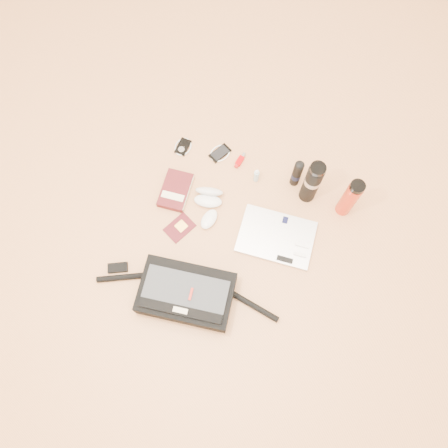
# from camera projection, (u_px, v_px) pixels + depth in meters

# --- Properties ---
(ground) EXTENTS (4.00, 4.00, 0.00)m
(ground) POSITION_uv_depth(u_px,v_px,m) (221.00, 247.00, 2.09)
(ground) COLOR tan
(ground) RESTS_ON ground
(messenger_bag) EXTENTS (0.84, 0.35, 0.12)m
(messenger_bag) POSITION_uv_depth(u_px,v_px,m) (186.00, 293.00, 1.96)
(messenger_bag) COLOR black
(messenger_bag) RESTS_ON ground
(laptop) EXTENTS (0.39, 0.30, 0.03)m
(laptop) POSITION_uv_depth(u_px,v_px,m) (276.00, 237.00, 2.10)
(laptop) COLOR silver
(laptop) RESTS_ON ground
(book) EXTENTS (0.17, 0.23, 0.04)m
(book) POSITION_uv_depth(u_px,v_px,m) (176.00, 190.00, 2.17)
(book) COLOR #4B1216
(book) RESTS_ON ground
(passport) EXTENTS (0.14, 0.16, 0.01)m
(passport) POSITION_uv_depth(u_px,v_px,m) (180.00, 228.00, 2.12)
(passport) COLOR #480E14
(passport) RESTS_ON ground
(mouse) EXTENTS (0.08, 0.12, 0.04)m
(mouse) POSITION_uv_depth(u_px,v_px,m) (209.00, 219.00, 2.12)
(mouse) COLOR white
(mouse) RESTS_ON ground
(sunglasses_case) EXTENTS (0.17, 0.15, 0.08)m
(sunglasses_case) POSITION_uv_depth(u_px,v_px,m) (209.00, 196.00, 2.15)
(sunglasses_case) COLOR white
(sunglasses_case) RESTS_ON ground
(ipod) EXTENTS (0.09, 0.10, 0.01)m
(ipod) POSITION_uv_depth(u_px,v_px,m) (183.00, 147.00, 2.27)
(ipod) COLOR black
(ipod) RESTS_ON ground
(phone) EXTENTS (0.12, 0.13, 0.01)m
(phone) POSITION_uv_depth(u_px,v_px,m) (220.00, 153.00, 2.26)
(phone) COLOR black
(phone) RESTS_ON ground
(inhaler) EXTENTS (0.03, 0.09, 0.02)m
(inhaler) POSITION_uv_depth(u_px,v_px,m) (240.00, 160.00, 2.24)
(inhaler) COLOR #C20004
(inhaler) RESTS_ON ground
(spray_bottle) EXTENTS (0.03, 0.03, 0.10)m
(spray_bottle) POSITION_uv_depth(u_px,v_px,m) (256.00, 176.00, 2.17)
(spray_bottle) COLOR #9CC5D9
(spray_bottle) RESTS_ON ground
(aerosol_can) EXTENTS (0.05, 0.05, 0.20)m
(aerosol_can) POSITION_uv_depth(u_px,v_px,m) (297.00, 173.00, 2.12)
(aerosol_can) COLOR black
(aerosol_can) RESTS_ON ground
(thermos_black) EXTENTS (0.10, 0.10, 0.30)m
(thermos_black) POSITION_uv_depth(u_px,v_px,m) (312.00, 182.00, 2.04)
(thermos_black) COLOR black
(thermos_black) RESTS_ON ground
(thermos_red) EXTENTS (0.09, 0.09, 0.28)m
(thermos_red) POSITION_uv_depth(u_px,v_px,m) (350.00, 198.00, 2.03)
(thermos_red) COLOR red
(thermos_red) RESTS_ON ground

